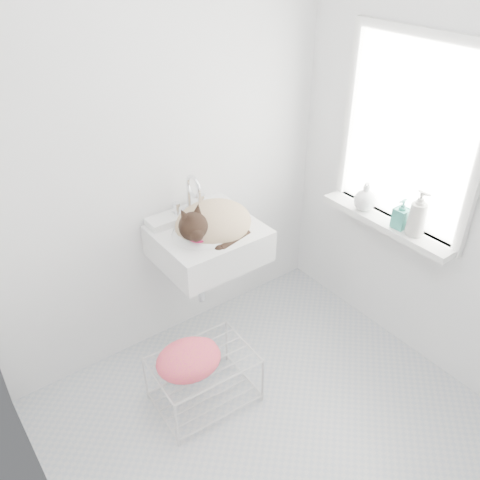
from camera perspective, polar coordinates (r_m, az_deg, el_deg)
floor at (r=2.98m, az=3.46°, el=-19.81°), size 2.20×2.00×0.02m
back_wall at (r=2.87m, az=-8.68°, el=9.56°), size 2.20×0.02×2.50m
right_wall at (r=2.90m, az=21.50°, el=7.87°), size 0.02×2.00×2.50m
left_wall at (r=1.75m, az=-24.47°, el=-10.24°), size 0.02×2.00×2.50m
window_glass at (r=2.95m, az=18.54°, el=11.00°), size 0.01×0.80×1.00m
window_frame at (r=2.94m, az=18.37°, el=10.95°), size 0.04×0.90×1.10m
windowsill at (r=3.11m, az=16.07°, el=1.87°), size 0.16×0.88×0.04m
sink at (r=2.90m, az=-3.63°, el=1.24°), size 0.59×0.52×0.24m
faucet at (r=2.96m, az=-5.65°, el=5.01°), size 0.22×0.15×0.22m
cat at (r=2.87m, az=-3.26°, el=1.86°), size 0.47×0.38×0.29m
wire_rack at (r=2.97m, az=-4.05°, el=-15.47°), size 0.56×0.41×0.32m
towel at (r=2.77m, az=-5.72°, el=-13.84°), size 0.38×0.29×0.15m
bottle_a at (r=3.00m, az=18.84°, el=0.58°), size 0.09×0.09×0.23m
bottle_b at (r=3.05m, az=17.38°, el=1.38°), size 0.08×0.08×0.18m
bottle_c at (r=3.18m, az=13.67°, el=3.40°), size 0.19×0.19×0.17m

